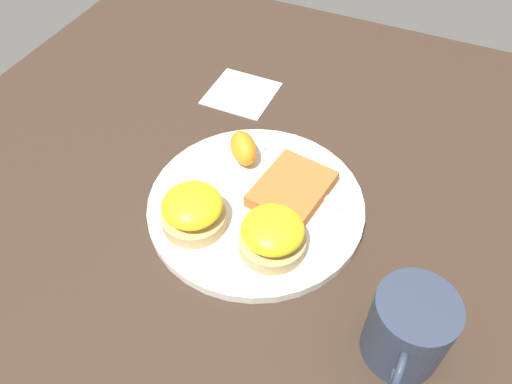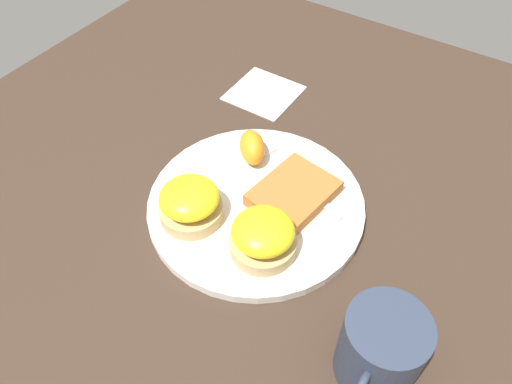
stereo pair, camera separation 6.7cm
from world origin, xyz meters
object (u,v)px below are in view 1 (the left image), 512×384
Objects in this scene: cup at (408,329)px; fork at (282,167)px; sandwich_benedict_right at (273,235)px; hashbrown_patty at (292,189)px; orange_wedge at (243,148)px; sandwich_benedict_left at (193,211)px.

fork is at bearing -131.41° from cup.
sandwich_benedict_right is 0.19m from cup.
hashbrown_patty is 0.10m from orange_wedge.
sandwich_benedict_right reaches higher than hashbrown_patty.
hashbrown_patty is at bearing 135.96° from sandwich_benedict_left.
sandwich_benedict_right is at bearing 6.23° from hashbrown_patty.
orange_wedge is 0.32× the size of fork.
cup is at bearing 48.59° from fork.
sandwich_benedict_right is 0.77× the size of hashbrown_patty.
sandwich_benedict_left is 0.16m from fork.
sandwich_benedict_right is 0.14m from fork.
sandwich_benedict_left is 0.45× the size of fork.
cup reaches higher than hashbrown_patty.
sandwich_benedict_left is 0.72× the size of cup.
fork is (-0.04, -0.03, -0.01)m from hashbrown_patty.
sandwich_benedict_right is 0.72× the size of cup.
orange_wedge is at bearing -142.15° from sandwich_benedict_right.
orange_wedge is at bearing -110.95° from hashbrown_patty.
sandwich_benedict_left is 0.11m from sandwich_benedict_right.
sandwich_benedict_left is 1.00× the size of sandwich_benedict_right.
cup is (0.05, 0.29, 0.01)m from sandwich_benedict_left.
hashbrown_patty reaches higher than fork.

